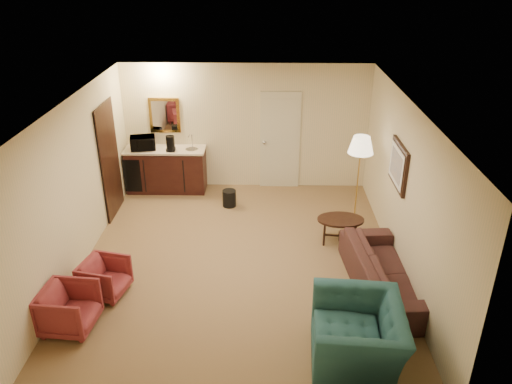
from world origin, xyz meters
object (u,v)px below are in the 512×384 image
at_px(rose_chair_near, 105,276).
at_px(rose_chair_far, 69,307).
at_px(coffee_table, 340,230).
at_px(microwave, 143,141).
at_px(wetbar_cabinet, 167,170).
at_px(teal_armchair, 358,327).
at_px(sofa, 384,266).
at_px(floor_lamp, 358,181).
at_px(waste_bin, 229,198).
at_px(coffee_maker, 170,143).

bearing_deg(rose_chair_near, rose_chair_far, 174.21).
height_order(coffee_table, microwave, microwave).
height_order(wetbar_cabinet, rose_chair_near, wetbar_cabinet).
relative_size(teal_armchair, coffee_table, 1.52).
relative_size(wetbar_cabinet, sofa, 0.77).
distance_m(floor_lamp, waste_bin, 2.53).
xyz_separation_m(coffee_table, coffee_maker, (-3.20, 1.93, 0.85)).
xyz_separation_m(coffee_table, microwave, (-3.77, 2.01, 0.86)).
relative_size(coffee_table, waste_bin, 2.39).
bearing_deg(rose_chair_near, waste_bin, -16.30).
relative_size(coffee_table, coffee_maker, 2.49).
bearing_deg(floor_lamp, waste_bin, 165.75).
relative_size(sofa, rose_chair_near, 3.49).
bearing_deg(waste_bin, floor_lamp, -14.25).
bearing_deg(wetbar_cabinet, teal_armchair, -56.78).
xyz_separation_m(rose_chair_near, rose_chair_far, (-0.25, -0.74, 0.03)).
distance_m(teal_armchair, rose_chair_far, 3.72).
bearing_deg(coffee_table, waste_bin, 146.39).
distance_m(coffee_table, floor_lamp, 1.02).
xyz_separation_m(sofa, floor_lamp, (-0.09, 2.07, 0.42)).
xyz_separation_m(rose_chair_far, microwave, (0.07, 4.28, 0.75)).
height_order(wetbar_cabinet, waste_bin, wetbar_cabinet).
distance_m(teal_armchair, coffee_maker, 5.64).
distance_m(teal_armchair, coffee_table, 2.82).
relative_size(rose_chair_near, floor_lamp, 0.36).
bearing_deg(rose_chair_far, waste_bin, -22.14).
distance_m(rose_chair_far, coffee_table, 4.47).
relative_size(sofa, microwave, 4.32).
bearing_deg(coffee_table, coffee_maker, 148.91).
relative_size(wetbar_cabinet, rose_chair_near, 2.68).
xyz_separation_m(wetbar_cabinet, coffee_table, (3.34, -2.04, -0.23)).
distance_m(rose_chair_near, rose_chair_far, 0.78).
bearing_deg(teal_armchair, sofa, 160.38).
distance_m(sofa, waste_bin, 3.63).
xyz_separation_m(rose_chair_near, coffee_table, (3.59, 1.54, -0.08)).
bearing_deg(rose_chair_far, floor_lamp, -49.48).
height_order(sofa, floor_lamp, floor_lamp).
relative_size(rose_chair_far, coffee_table, 0.85).
bearing_deg(coffee_table, rose_chair_far, -149.37).
xyz_separation_m(sofa, rose_chair_far, (-4.30, -0.93, -0.08)).
bearing_deg(sofa, coffee_maker, 42.80).
distance_m(rose_chair_far, floor_lamp, 5.20).
xyz_separation_m(wetbar_cabinet, floor_lamp, (3.71, -1.32, 0.38)).
bearing_deg(coffee_maker, wetbar_cabinet, 145.08).
xyz_separation_m(teal_armchair, coffee_table, (0.17, 2.80, -0.30)).
height_order(microwave, coffee_maker, microwave).
height_order(teal_armchair, rose_chair_near, teal_armchair).
bearing_deg(floor_lamp, microwave, 162.77).
bearing_deg(rose_chair_near, floor_lamp, -47.37).
height_order(wetbar_cabinet, sofa, wetbar_cabinet).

